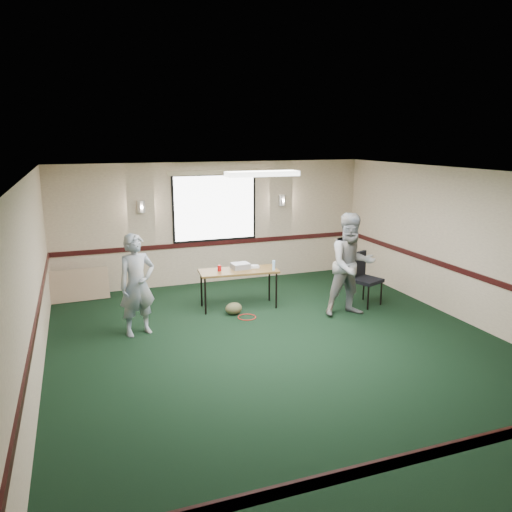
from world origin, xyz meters
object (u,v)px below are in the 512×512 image
object	(u,v)px
folding_table	(239,273)
person_right	(351,265)
conference_chair	(362,274)
projector	(240,266)
person_left	(137,285)

from	to	relation	value
folding_table	person_right	bearing A→B (deg)	-25.98
person_right	conference_chair	bearing A→B (deg)	44.96
conference_chair	person_right	world-z (taller)	person_right
folding_table	conference_chair	distance (m)	2.44
projector	person_left	distance (m)	2.20
projector	person_right	bearing A→B (deg)	-37.82
conference_chair	person_right	xyz separation A→B (m)	(-0.55, -0.49, 0.35)
person_left	person_right	bearing A→B (deg)	-21.73
folding_table	person_left	bearing A→B (deg)	-155.15
folding_table	person_left	world-z (taller)	person_left
projector	conference_chair	size ratio (longest dim) A/B	0.32
conference_chair	person_right	distance (m)	0.82
projector	folding_table	bearing A→B (deg)	-132.45
person_right	folding_table	bearing A→B (deg)	152.39
folding_table	projector	bearing A→B (deg)	56.45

